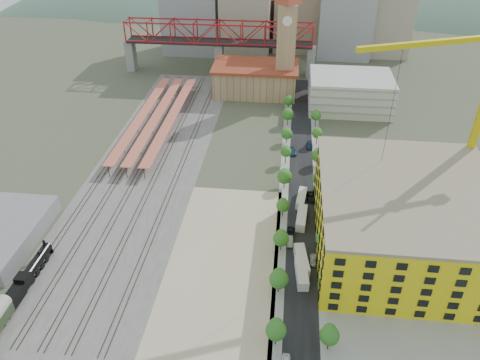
# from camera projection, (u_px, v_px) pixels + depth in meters

# --- Properties ---
(ground) EXTENTS (400.00, 400.00, 0.00)m
(ground) POSITION_uv_depth(u_px,v_px,m) (250.00, 194.00, 145.99)
(ground) COLOR #474C38
(ground) RESTS_ON ground
(ballast_strip) EXTENTS (36.00, 165.00, 0.06)m
(ballast_strip) POSITION_uv_depth(u_px,v_px,m) (152.00, 160.00, 163.85)
(ballast_strip) COLOR #605E59
(ballast_strip) RESTS_ON ground
(dirt_lot) EXTENTS (28.00, 67.00, 0.06)m
(dirt_lot) POSITION_uv_depth(u_px,v_px,m) (223.00, 263.00, 120.09)
(dirt_lot) COLOR tan
(dirt_lot) RESTS_ON ground
(street_asphalt) EXTENTS (12.00, 170.00, 0.06)m
(street_asphalt) POSITION_uv_depth(u_px,v_px,m) (301.00, 172.00, 157.00)
(street_asphalt) COLOR black
(street_asphalt) RESTS_ON ground
(sidewalk_west) EXTENTS (3.00, 170.00, 0.04)m
(sidewalk_west) POSITION_uv_depth(u_px,v_px,m) (285.00, 171.00, 157.51)
(sidewalk_west) COLOR gray
(sidewalk_west) RESTS_ON ground
(sidewalk_east) EXTENTS (3.00, 170.00, 0.04)m
(sidewalk_east) POSITION_uv_depth(u_px,v_px,m) (318.00, 173.00, 156.50)
(sidewalk_east) COLOR gray
(sidewalk_east) RESTS_ON ground
(construction_pad) EXTENTS (50.00, 90.00, 0.06)m
(construction_pad) POSITION_uv_depth(u_px,v_px,m) (410.00, 247.00, 125.18)
(construction_pad) COLOR gray
(construction_pad) RESTS_ON ground
(rail_tracks) EXTENTS (26.56, 160.00, 0.18)m
(rail_tracks) POSITION_uv_depth(u_px,v_px,m) (147.00, 159.00, 163.95)
(rail_tracks) COLOR #382B23
(rail_tracks) RESTS_ON ground
(platform_canopies) EXTENTS (16.00, 80.00, 4.12)m
(platform_canopies) POSITION_uv_depth(u_px,v_px,m) (157.00, 115.00, 185.06)
(platform_canopies) COLOR #D86353
(platform_canopies) RESTS_ON ground
(station_hall) EXTENTS (38.00, 24.00, 13.10)m
(station_hall) POSITION_uv_depth(u_px,v_px,m) (256.00, 79.00, 211.13)
(station_hall) COLOR tan
(station_hall) RESTS_ON ground
(clock_tower) EXTENTS (12.00, 12.00, 52.00)m
(clock_tower) POSITION_uv_depth(u_px,v_px,m) (287.00, 31.00, 196.26)
(clock_tower) COLOR tan
(clock_tower) RESTS_ON ground
(parking_garage) EXTENTS (34.00, 26.00, 14.00)m
(parking_garage) POSITION_uv_depth(u_px,v_px,m) (350.00, 92.00, 197.20)
(parking_garage) COLOR silver
(parking_garage) RESTS_ON ground
(truss_bridge) EXTENTS (94.00, 9.60, 25.60)m
(truss_bridge) POSITION_uv_depth(u_px,v_px,m) (219.00, 36.00, 225.48)
(truss_bridge) COLOR gray
(truss_bridge) RESTS_ON ground
(construction_building) EXTENTS (44.60, 50.60, 18.80)m
(construction_building) POSITION_uv_depth(u_px,v_px,m) (405.00, 218.00, 120.34)
(construction_building) COLOR yellow
(construction_building) RESTS_ON ground
(street_trees) EXTENTS (15.40, 124.40, 8.00)m
(street_trees) POSITION_uv_depth(u_px,v_px,m) (301.00, 188.00, 148.69)
(street_trees) COLOR #276F21
(street_trees) RESTS_ON ground
(skyline) EXTENTS (133.00, 46.00, 60.00)m
(skyline) POSITION_uv_depth(u_px,v_px,m) (288.00, 10.00, 251.44)
(skyline) COLOR #9EA0A3
(skyline) RESTS_ON ground
(distant_hills) EXTENTS (647.00, 264.00, 227.00)m
(distant_hills) POSITION_uv_depth(u_px,v_px,m) (329.00, 102.00, 401.85)
(distant_hills) COLOR #4C6B59
(distant_hills) RESTS_ON ground
(locomotive) EXTENTS (2.84, 21.91, 5.48)m
(locomotive) POSITION_uv_depth(u_px,v_px,m) (30.00, 273.00, 114.25)
(locomotive) COLOR black
(locomotive) RESTS_ON ground
(tower_crane) EXTENTS (51.70, 22.20, 58.62)m
(tower_crane) POSITION_uv_depth(u_px,v_px,m) (477.00, 91.00, 122.62)
(tower_crane) COLOR yellow
(tower_crane) RESTS_ON ground
(site_trailer_a) EXTENTS (3.60, 10.22, 2.74)m
(site_trailer_a) POSITION_uv_depth(u_px,v_px,m) (302.00, 273.00, 115.09)
(site_trailer_a) COLOR silver
(site_trailer_a) RESTS_ON ground
(site_trailer_b) EXTENTS (4.21, 10.63, 2.83)m
(site_trailer_b) POSITION_uv_depth(u_px,v_px,m) (302.00, 260.00, 118.79)
(site_trailer_b) COLOR silver
(site_trailer_b) RESTS_ON ground
(site_trailer_c) EXTENTS (3.48, 10.23, 2.75)m
(site_trailer_c) POSITION_uv_depth(u_px,v_px,m) (301.00, 218.00, 133.59)
(site_trailer_c) COLOR silver
(site_trailer_c) RESTS_ON ground
(site_trailer_d) EXTENTS (3.57, 9.54, 2.55)m
(site_trailer_d) POSITION_uv_depth(u_px,v_px,m) (301.00, 198.00, 141.99)
(site_trailer_d) COLOR silver
(site_trailer_d) RESTS_ON ground
(car_1) EXTENTS (1.48, 4.24, 1.40)m
(car_1) POSITION_uv_depth(u_px,v_px,m) (290.00, 241.00, 126.08)
(car_1) COLOR #A9AAAE
(car_1) RESTS_ON ground
(car_2) EXTENTS (2.57, 5.01, 1.35)m
(car_2) POSITION_uv_depth(u_px,v_px,m) (290.00, 233.00, 129.21)
(car_2) COLOR black
(car_2) RESTS_ON ground
(car_3) EXTENTS (2.96, 5.48, 1.51)m
(car_3) POSITION_uv_depth(u_px,v_px,m) (293.00, 152.00, 167.06)
(car_3) COLOR navy
(car_3) RESTS_ON ground
(car_4) EXTENTS (1.91, 4.12, 1.37)m
(car_4) POSITION_uv_depth(u_px,v_px,m) (313.00, 261.00, 119.75)
(car_4) COLOR silver
(car_4) RESTS_ON ground
(car_5) EXTENTS (1.69, 4.22, 1.37)m
(car_5) POSITION_uv_depth(u_px,v_px,m) (313.00, 260.00, 120.06)
(car_5) COLOR gray
(car_5) RESTS_ON ground
(car_6) EXTENTS (2.90, 5.52, 1.48)m
(car_6) POSITION_uv_depth(u_px,v_px,m) (311.00, 197.00, 143.49)
(car_6) COLOR black
(car_6) RESTS_ON ground
(car_7) EXTENTS (2.22, 5.22, 1.50)m
(car_7) POSITION_uv_depth(u_px,v_px,m) (310.00, 146.00, 170.84)
(car_7) COLOR navy
(car_7) RESTS_ON ground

